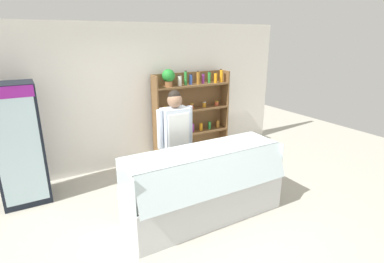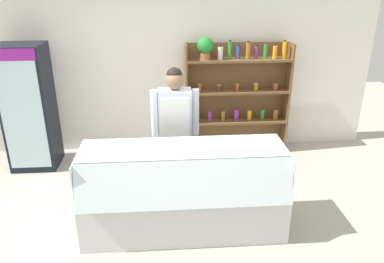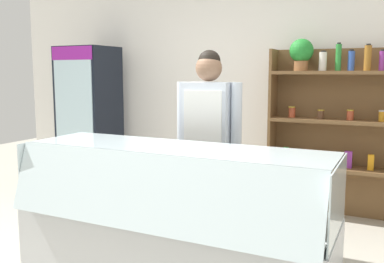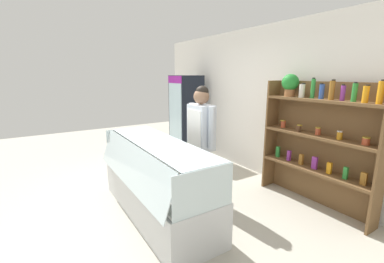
# 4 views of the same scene
# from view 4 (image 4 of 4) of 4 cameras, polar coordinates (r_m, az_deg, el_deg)

# --- Properties ---
(ground_plane) EXTENTS (12.00, 12.00, 0.00)m
(ground_plane) POSITION_cam_4_polar(r_m,az_deg,el_deg) (3.92, -8.12, -15.92)
(ground_plane) COLOR #B7B2A3
(back_wall) EXTENTS (6.80, 0.10, 2.70)m
(back_wall) POSITION_cam_4_polar(r_m,az_deg,el_deg) (4.83, 16.55, 5.98)
(back_wall) COLOR white
(back_wall) RESTS_ON ground
(drinks_fridge) EXTENTS (0.65, 0.59, 1.84)m
(drinks_fridge) POSITION_cam_4_polar(r_m,az_deg,el_deg) (6.02, -1.35, 3.57)
(drinks_fridge) COLOR black
(drinks_fridge) RESTS_ON ground
(shelving_unit) EXTENTS (1.64, 0.29, 1.87)m
(shelving_unit) POSITION_cam_4_polar(r_m,az_deg,el_deg) (4.01, 25.99, -0.44)
(shelving_unit) COLOR brown
(shelving_unit) RESTS_ON ground
(deli_display_case) EXTENTS (2.22, 0.80, 1.01)m
(deli_display_case) POSITION_cam_4_polar(r_m,az_deg,el_deg) (3.58, -7.89, -13.23)
(deli_display_case) COLOR silver
(deli_display_case) RESTS_ON ground
(shop_clerk) EXTENTS (0.59, 0.25, 1.71)m
(shop_clerk) POSITION_cam_4_polar(r_m,az_deg,el_deg) (3.73, 1.98, -0.55)
(shop_clerk) COLOR #2D2D38
(shop_clerk) RESTS_ON ground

